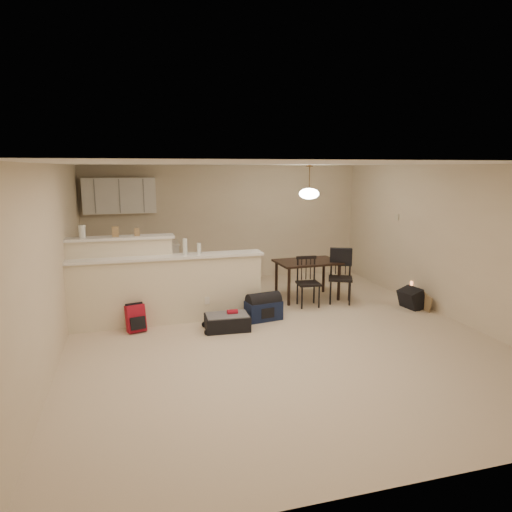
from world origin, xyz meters
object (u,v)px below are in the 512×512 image
object	(u,v)px
dining_table	(307,265)
dining_chair_far	(340,277)
black_daypack	(411,299)
dining_chair_near	(308,282)
suitcase	(227,322)
navy_duffel	(264,310)
red_backpack	(136,318)
pendant_lamp	(309,193)

from	to	relation	value
dining_table	dining_chair_far	bearing A→B (deg)	-44.58
black_daypack	dining_chair_near	bearing A→B (deg)	62.51
dining_chair_far	suitcase	size ratio (longest dim) A/B	1.45
suitcase	navy_duffel	distance (m)	0.74
dining_chair_near	suitcase	world-z (taller)	dining_chair_near
dining_chair_near	dining_chair_far	distance (m)	0.65
dining_chair_far	red_backpack	bearing A→B (deg)	-146.64
suitcase	red_backpack	distance (m)	1.39
red_backpack	suitcase	bearing A→B (deg)	-27.20
red_backpack	black_daypack	world-z (taller)	red_backpack
pendant_lamp	black_daypack	size ratio (longest dim) A/B	1.59
dining_table	pendant_lamp	distance (m)	1.35
suitcase	red_backpack	bearing A→B (deg)	170.18
pendant_lamp	red_backpack	bearing A→B (deg)	-163.04
pendant_lamp	suitcase	world-z (taller)	pendant_lamp
pendant_lamp	black_daypack	bearing A→B (deg)	-34.67
dining_table	dining_chair_far	world-z (taller)	dining_chair_far
dining_table	pendant_lamp	bearing A→B (deg)	-3.20
suitcase	dining_chair_far	bearing A→B (deg)	22.91
dining_table	dining_chair_near	size ratio (longest dim) A/B	1.36
suitcase	red_backpack	xyz separation A→B (m)	(-1.35, 0.30, 0.09)
navy_duffel	dining_table	bearing A→B (deg)	30.63
dining_table	pendant_lamp	size ratio (longest dim) A/B	1.94
dining_table	dining_chair_near	xyz separation A→B (m)	(-0.17, -0.47, -0.19)
suitcase	navy_duffel	world-z (taller)	navy_duffel
pendant_lamp	dining_chair_far	distance (m)	1.64
dining_chair_far	dining_chair_near	bearing A→B (deg)	-150.86
navy_duffel	black_daypack	bearing A→B (deg)	-11.74
red_backpack	black_daypack	distance (m)	4.72
dining_table	suitcase	bearing A→B (deg)	-148.31
dining_table	suitcase	world-z (taller)	dining_table
suitcase	red_backpack	size ratio (longest dim) A/B	1.63
suitcase	black_daypack	xyz separation A→B (m)	(3.37, 0.19, 0.06)
red_backpack	navy_duffel	size ratio (longest dim) A/B	0.72
dining_table	red_backpack	size ratio (longest dim) A/B	2.94
pendant_lamp	black_daypack	xyz separation A→B (m)	(1.55, -1.07, -1.82)
pendant_lamp	dining_table	bearing A→B (deg)	180.00
suitcase	navy_duffel	size ratio (longest dim) A/B	1.17
dining_chair_near	black_daypack	distance (m)	1.84
pendant_lamp	suitcase	distance (m)	2.90
pendant_lamp	dining_chair_far	xyz separation A→B (m)	(0.48, -0.42, -1.51)
dining_chair_far	black_daypack	bearing A→B (deg)	-6.37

